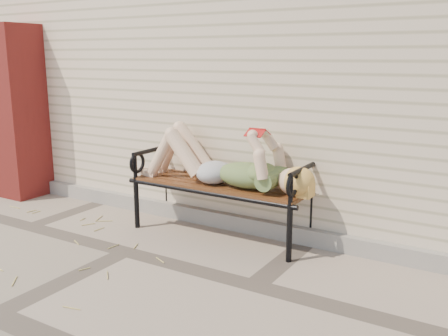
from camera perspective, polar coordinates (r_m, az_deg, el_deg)
The scene contains 7 objects.
ground at distance 4.42m, azimuth -11.18°, elevation -9.36°, with size 80.00×80.00×0.00m, color gray.
house_wall at distance 6.63m, azimuth 6.24°, elevation 11.39°, with size 8.00×4.00×3.00m, color beige.
foundation_strip at distance 5.11m, azimuth -3.88°, elevation -5.21°, with size 8.00×0.10×0.15m, color gray.
brick_pillar at distance 6.37m, azimuth -22.53°, elevation 5.94°, with size 0.50×0.50×2.00m, color maroon.
garden_bench at distance 4.64m, azimuth 0.31°, elevation 0.50°, with size 1.83×0.73×1.18m.
reading_woman at distance 4.50m, azimuth -0.47°, elevation 0.64°, with size 1.72×0.39×0.54m.
straw_scatter at distance 4.80m, azimuth -21.37°, elevation -8.15°, with size 3.06×1.79×0.01m.
Camera 1 is at (2.80, -3.00, 1.65)m, focal length 40.00 mm.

